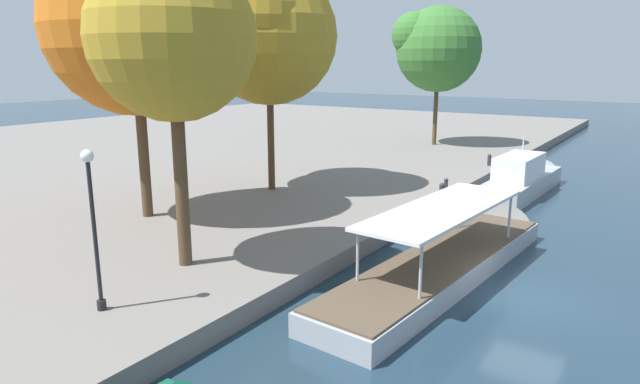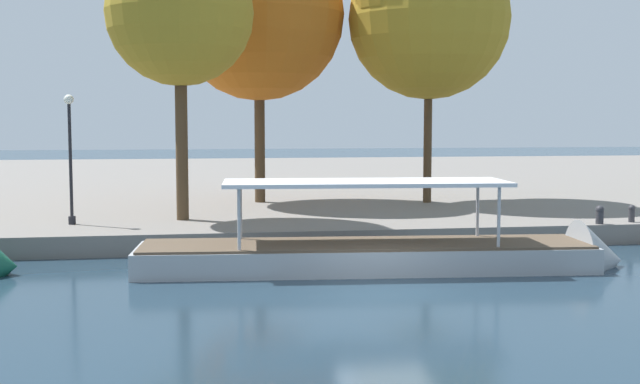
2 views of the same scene
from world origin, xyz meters
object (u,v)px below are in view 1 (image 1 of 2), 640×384
object	(u,v)px
lamp_post	(93,221)
mooring_bollard_1	(442,188)
tour_boat_1	(453,261)
mooring_bollard_2	(489,159)
motor_yacht_2	(523,181)
tree_4	(435,48)
tree_2	(268,33)
mooring_bollard_0	(446,183)
tree_1	(172,36)
tree_3	(133,26)

from	to	relation	value
lamp_post	mooring_bollard_1	bearing A→B (deg)	-8.71
tour_boat_1	mooring_bollard_2	bearing A→B (deg)	17.53
motor_yacht_2	tree_4	xyz separation A→B (m)	(11.22, 10.78, 8.38)
motor_yacht_2	tree_2	size ratio (longest dim) A/B	0.89
mooring_bollard_0	mooring_bollard_1	xyz separation A→B (m)	(-1.47, -0.33, 0.02)
motor_yacht_2	tree_1	world-z (taller)	tree_1
motor_yacht_2	tree_1	xyz separation A→B (m)	(-21.77, 6.67, 8.04)
mooring_bollard_1	tree_2	distance (m)	12.78
tree_1	tree_4	world-z (taller)	tree_4
tour_boat_1	motor_yacht_2	xyz separation A→B (m)	(15.11, 1.07, 0.36)
mooring_bollard_0	tree_3	distance (m)	18.51
motor_yacht_2	mooring_bollard_1	world-z (taller)	motor_yacht_2
mooring_bollard_1	motor_yacht_2	bearing A→B (deg)	-23.16
tour_boat_1	tree_4	distance (m)	30.17
tour_boat_1	mooring_bollard_1	distance (m)	9.45
tree_2	mooring_bollard_2	bearing A→B (deg)	-30.29
tour_boat_1	motor_yacht_2	bearing A→B (deg)	8.50
tour_boat_1	mooring_bollard_0	size ratio (longest dim) A/B	23.24
mooring_bollard_1	lamp_post	bearing A→B (deg)	171.29
mooring_bollard_2	tree_3	size ratio (longest dim) A/B	0.07
mooring_bollard_0	lamp_post	bearing A→B (deg)	172.79
lamp_post	tree_2	distance (m)	17.56
tour_boat_1	lamp_post	bearing A→B (deg)	152.07
mooring_bollard_0	tree_4	bearing A→B (deg)	25.19
mooring_bollard_2	tree_1	xyz separation A→B (m)	(-25.61, 3.33, 7.54)
lamp_post	tree_3	distance (m)	12.36
tour_boat_1	lamp_post	xyz separation A→B (m)	(-10.77, 6.83, 3.15)
tree_3	tree_4	bearing A→B (deg)	-4.84
motor_yacht_2	tree_4	world-z (taller)	tree_4
motor_yacht_2	mooring_bollard_1	xyz separation A→B (m)	(-6.53, 2.79, 0.42)
tree_3	mooring_bollard_2	bearing A→B (deg)	-24.35
mooring_bollard_0	tree_4	size ratio (longest dim) A/B	0.06
motor_yacht_2	tree_4	distance (m)	17.67
motor_yacht_2	tree_3	xyz separation A→B (m)	(-18.10, 13.26, 8.76)
tour_boat_1	tree_4	bearing A→B (deg)	28.68
tree_1	tree_4	size ratio (longest dim) A/B	0.91
mooring_bollard_2	tree_3	distance (m)	25.46
tour_boat_1	tree_1	xyz separation A→B (m)	(-6.66, 7.74, 8.40)
mooring_bollard_0	mooring_bollard_1	world-z (taller)	mooring_bollard_1
tree_1	tree_2	distance (m)	12.40
mooring_bollard_2	tour_boat_1	bearing A→B (deg)	-166.92
lamp_post	tree_3	size ratio (longest dim) A/B	0.38
mooring_bollard_0	tree_2	bearing A→B (deg)	122.25
tour_boat_1	tree_3	distance (m)	17.25
tour_boat_1	tree_3	world-z (taller)	tree_3
mooring_bollard_2	tree_1	size ratio (longest dim) A/B	0.08
tree_1	tree_4	xyz separation A→B (m)	(32.99, 4.12, 0.34)
mooring_bollard_2	mooring_bollard_1	bearing A→B (deg)	-177.02
tree_3	tree_2	bearing A→B (deg)	-11.67
tree_1	tree_3	distance (m)	7.59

